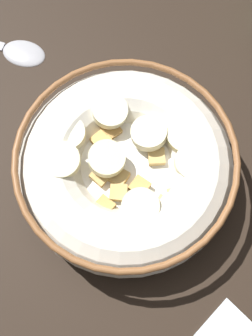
{
  "coord_description": "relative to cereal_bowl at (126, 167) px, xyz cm",
  "views": [
    {
      "loc": [
        11.66,
        5.65,
        40.39
      ],
      "look_at": [
        0.0,
        0.0,
        3.0
      ],
      "focal_mm": 46.18,
      "sensor_mm": 36.0,
      "label": 1
    }
  ],
  "objects": [
    {
      "name": "cereal_bowl",
      "position": [
        0.0,
        0.0,
        0.0
      ],
      "size": [
        19.73,
        19.73,
        6.1
      ],
      "color": "silver",
      "rests_on": "ground_plane"
    },
    {
      "name": "ground_plane",
      "position": [
        0.02,
        0.02,
        -4.22
      ],
      "size": [
        95.77,
        95.77,
        2.0
      ],
      "primitive_type": "cube",
      "color": "black"
    },
    {
      "name": "spoon",
      "position": [
        -7.67,
        -18.46,
        -2.88
      ],
      "size": [
        4.23,
        17.3,
        0.8
      ],
      "color": "#A5A5AD",
      "rests_on": "ground_plane"
    }
  ]
}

